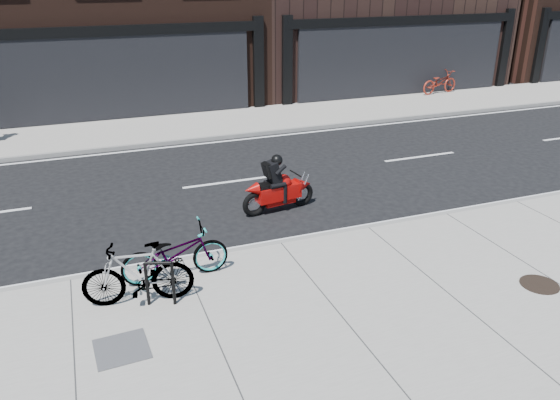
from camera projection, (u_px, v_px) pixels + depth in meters
name	position (u px, v px, depth m)	size (l,w,h in m)	color
ground	(251.00, 211.00, 12.74)	(120.00, 120.00, 0.00)	black
sidewalk_near	(350.00, 331.00, 8.41)	(60.00, 6.00, 0.13)	gray
sidewalk_far	(184.00, 126.00, 19.39)	(60.00, 3.50, 0.13)	gray
bike_rack	(160.00, 279.00, 8.78)	(0.45, 0.19, 0.80)	black
bicycle_front	(175.00, 253.00, 9.53)	(0.66, 1.89, 0.99)	gray
bicycle_rear	(138.00, 274.00, 8.81)	(0.51, 1.79, 1.08)	gray
motorcycle	(282.00, 187.00, 12.59)	(1.85, 0.57, 1.38)	black
bicycle_far	(440.00, 82.00, 24.06)	(0.66, 1.89, 0.99)	maroon
manhole_cover	(539.00, 284.00, 9.50)	(0.66, 0.66, 0.01)	black
utility_grate	(122.00, 349.00, 7.89)	(0.75, 0.75, 0.01)	#49494B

